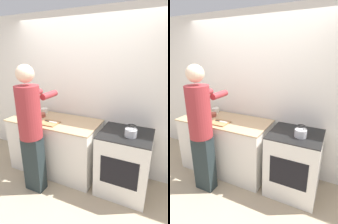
% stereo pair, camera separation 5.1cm
% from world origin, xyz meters
% --- Properties ---
extents(ground_plane, '(12.00, 12.00, 0.00)m').
position_xyz_m(ground_plane, '(0.00, 0.00, 0.00)').
color(ground_plane, tan).
extents(wall_back, '(8.00, 0.05, 2.60)m').
position_xyz_m(wall_back, '(0.00, 0.74, 1.30)').
color(wall_back, white).
rests_on(wall_back, ground_plane).
extents(counter, '(1.51, 0.70, 0.92)m').
position_xyz_m(counter, '(-0.40, 0.34, 0.46)').
color(counter, silver).
rests_on(counter, ground_plane).
extents(oven, '(0.71, 0.64, 0.92)m').
position_xyz_m(oven, '(0.79, 0.32, 0.46)').
color(oven, silver).
rests_on(oven, ground_plane).
extents(person, '(0.35, 0.59, 1.84)m').
position_xyz_m(person, '(-0.40, -0.20, 1.01)').
color(person, '#222D2F').
rests_on(person, ground_plane).
extents(cutting_board, '(0.29, 0.23, 0.02)m').
position_xyz_m(cutting_board, '(-0.38, 0.18, 0.93)').
color(cutting_board, '#A87A4C').
rests_on(cutting_board, counter).
extents(knife, '(0.21, 0.04, 0.01)m').
position_xyz_m(knife, '(-0.38, 0.21, 0.94)').
color(knife, silver).
rests_on(knife, cutting_board).
extents(kettle, '(0.16, 0.16, 0.15)m').
position_xyz_m(kettle, '(0.86, 0.25, 0.99)').
color(kettle, silver).
rests_on(kettle, oven).
extents(bowl_prep, '(0.13, 0.13, 0.06)m').
position_xyz_m(bowl_prep, '(-0.68, 0.38, 0.95)').
color(bowl_prep, '#9E4738').
rests_on(bowl_prep, counter).
extents(bowl_mixing, '(0.13, 0.13, 0.08)m').
position_xyz_m(bowl_mixing, '(-0.76, 0.58, 0.96)').
color(bowl_mixing, silver).
rests_on(bowl_mixing, counter).
extents(canister_jar, '(0.13, 0.13, 0.19)m').
position_xyz_m(canister_jar, '(-0.98, 0.33, 1.02)').
color(canister_jar, tan).
rests_on(canister_jar, counter).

